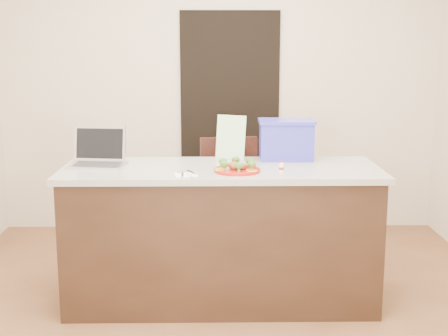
{
  "coord_description": "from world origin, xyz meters",
  "views": [
    {
      "loc": [
        -0.04,
        -3.72,
        1.71
      ],
      "look_at": [
        0.02,
        0.2,
        0.92
      ],
      "focal_mm": 50.0,
      "sensor_mm": 36.0,
      "label": 1
    }
  ],
  "objects_px": {
    "plate": "(237,170)",
    "chair": "(229,195)",
    "island": "(221,235)",
    "laptop": "(98,155)",
    "blue_box": "(286,139)",
    "yogurt_bottle": "(282,167)",
    "napkin": "(186,175)"
  },
  "relations": [
    {
      "from": "napkin",
      "to": "chair",
      "type": "distance_m",
      "value": 1.02
    },
    {
      "from": "island",
      "to": "laptop",
      "type": "xyz_separation_m",
      "value": [
        -0.81,
        0.1,
        0.52
      ]
    },
    {
      "from": "island",
      "to": "yogurt_bottle",
      "type": "bearing_deg",
      "value": -22.53
    },
    {
      "from": "blue_box",
      "to": "chair",
      "type": "height_order",
      "value": "blue_box"
    },
    {
      "from": "island",
      "to": "yogurt_bottle",
      "type": "relative_size",
      "value": 30.36
    },
    {
      "from": "island",
      "to": "chair",
      "type": "distance_m",
      "value": 0.68
    },
    {
      "from": "plate",
      "to": "napkin",
      "type": "xyz_separation_m",
      "value": [
        -0.32,
        -0.11,
        -0.01
      ]
    },
    {
      "from": "plate",
      "to": "blue_box",
      "type": "bearing_deg",
      "value": 50.61
    },
    {
      "from": "island",
      "to": "yogurt_bottle",
      "type": "distance_m",
      "value": 0.63
    },
    {
      "from": "yogurt_bottle",
      "to": "laptop",
      "type": "bearing_deg",
      "value": 168.0
    },
    {
      "from": "plate",
      "to": "chair",
      "type": "xyz_separation_m",
      "value": [
        -0.03,
        0.81,
        -0.36
      ]
    },
    {
      "from": "island",
      "to": "napkin",
      "type": "distance_m",
      "value": 0.57
    },
    {
      "from": "napkin",
      "to": "blue_box",
      "type": "distance_m",
      "value": 0.87
    },
    {
      "from": "plate",
      "to": "chair",
      "type": "relative_size",
      "value": 0.29
    },
    {
      "from": "plate",
      "to": "laptop",
      "type": "bearing_deg",
      "value": 164.88
    },
    {
      "from": "plate",
      "to": "yogurt_bottle",
      "type": "xyz_separation_m",
      "value": [
        0.28,
        -0.01,
        0.02
      ]
    },
    {
      "from": "laptop",
      "to": "chair",
      "type": "xyz_separation_m",
      "value": [
        0.88,
        0.57,
        -0.42
      ]
    },
    {
      "from": "yogurt_bottle",
      "to": "chair",
      "type": "relative_size",
      "value": 0.07
    },
    {
      "from": "plate",
      "to": "laptop",
      "type": "height_order",
      "value": "laptop"
    },
    {
      "from": "island",
      "to": "yogurt_bottle",
      "type": "height_order",
      "value": "yogurt_bottle"
    },
    {
      "from": "napkin",
      "to": "chair",
      "type": "relative_size",
      "value": 0.13
    },
    {
      "from": "laptop",
      "to": "chair",
      "type": "relative_size",
      "value": 0.38
    },
    {
      "from": "island",
      "to": "laptop",
      "type": "relative_size",
      "value": 5.47
    },
    {
      "from": "yogurt_bottle",
      "to": "blue_box",
      "type": "height_order",
      "value": "blue_box"
    },
    {
      "from": "chair",
      "to": "blue_box",
      "type": "bearing_deg",
      "value": -53.35
    },
    {
      "from": "yogurt_bottle",
      "to": "laptop",
      "type": "relative_size",
      "value": 0.18
    },
    {
      "from": "island",
      "to": "blue_box",
      "type": "xyz_separation_m",
      "value": [
        0.45,
        0.28,
        0.6
      ]
    },
    {
      "from": "island",
      "to": "laptop",
      "type": "height_order",
      "value": "laptop"
    },
    {
      "from": "island",
      "to": "chair",
      "type": "height_order",
      "value": "chair"
    },
    {
      "from": "plate",
      "to": "napkin",
      "type": "distance_m",
      "value": 0.33
    },
    {
      "from": "yogurt_bottle",
      "to": "chair",
      "type": "distance_m",
      "value": 0.95
    },
    {
      "from": "napkin",
      "to": "plate",
      "type": "bearing_deg",
      "value": 18.49
    }
  ]
}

